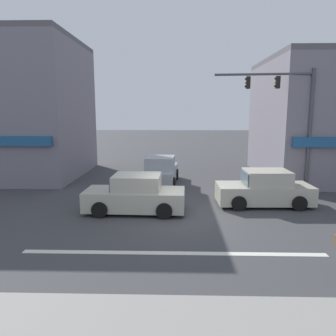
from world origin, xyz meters
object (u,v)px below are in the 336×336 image
object	(u,v)px
utility_pole_far_right	(301,117)
sedan_waiting_far	(135,195)
street_tree	(308,115)
sedan_approaching_near	(160,172)
utility_pole_near_left	(14,117)
traffic_light_mast	(291,110)
sedan_crossing_leftbound	(264,190)

from	to	relation	value
utility_pole_far_right	sedan_waiting_far	size ratio (longest dim) A/B	1.73
street_tree	sedan_approaching_near	bearing A→B (deg)	-169.53
utility_pole_far_right	sedan_approaching_near	world-z (taller)	utility_pole_far_right
utility_pole_near_left	sedan_waiting_far	xyz separation A→B (m)	(6.80, -3.98, -3.15)
traffic_light_mast	sedan_waiting_far	distance (m)	8.96
traffic_light_mast	sedan_crossing_leftbound	world-z (taller)	traffic_light_mast
street_tree	traffic_light_mast	size ratio (longest dim) A/B	0.97
street_tree	utility_pole_far_right	size ratio (longest dim) A/B	0.84
traffic_light_mast	sedan_approaching_near	size ratio (longest dim) A/B	1.47
utility_pole_far_right	traffic_light_mast	world-z (taller)	utility_pole_far_right
utility_pole_far_right	sedan_crossing_leftbound	distance (m)	9.68
sedan_approaching_near	sedan_crossing_leftbound	size ratio (longest dim) A/B	1.02
street_tree	sedan_crossing_leftbound	bearing A→B (deg)	-124.06
sedan_approaching_near	sedan_crossing_leftbound	distance (m)	6.44
street_tree	utility_pole_near_left	distance (m)	16.67
sedan_waiting_far	sedan_crossing_leftbound	distance (m)	5.71
street_tree	utility_pole_far_right	xyz separation A→B (m)	(0.40, 2.19, -0.17)
utility_pole_near_left	sedan_crossing_leftbound	distance (m)	13.10
traffic_light_mast	sedan_crossing_leftbound	distance (m)	4.66
utility_pole_far_right	traffic_light_mast	size ratio (longest dim) A/B	1.16
traffic_light_mast	sedan_crossing_leftbound	bearing A→B (deg)	-125.51
traffic_light_mast	sedan_approaching_near	bearing A→B (deg)	165.33
sedan_waiting_far	traffic_light_mast	bearing A→B (deg)	26.41
street_tree	sedan_approaching_near	xyz separation A→B (m)	(-8.81, -1.63, -3.19)
sedan_waiting_far	utility_pole_far_right	bearing A→B (deg)	42.76
sedan_crossing_leftbound	sedan_waiting_far	bearing A→B (deg)	-168.45
street_tree	utility_pole_far_right	world-z (taller)	utility_pole_far_right
sedan_crossing_leftbound	utility_pole_far_right	bearing A→B (deg)	61.53
sedan_waiting_far	sedan_crossing_leftbound	xyz separation A→B (m)	(5.60, 1.14, 0.00)
traffic_light_mast	sedan_approaching_near	distance (m)	7.68
utility_pole_far_right	street_tree	bearing A→B (deg)	-100.37
sedan_approaching_near	utility_pole_near_left	bearing A→B (deg)	-169.26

